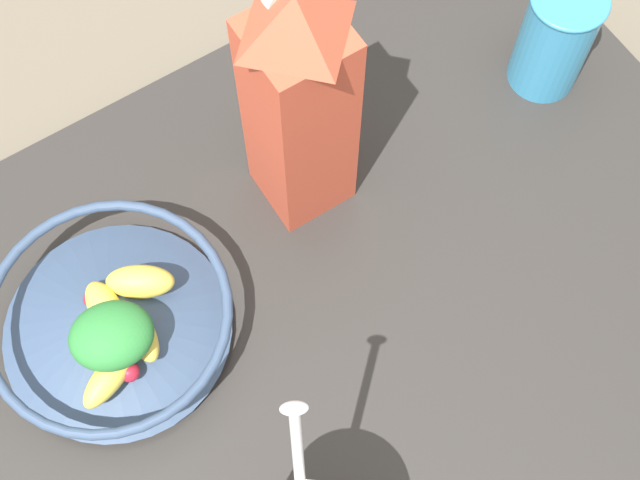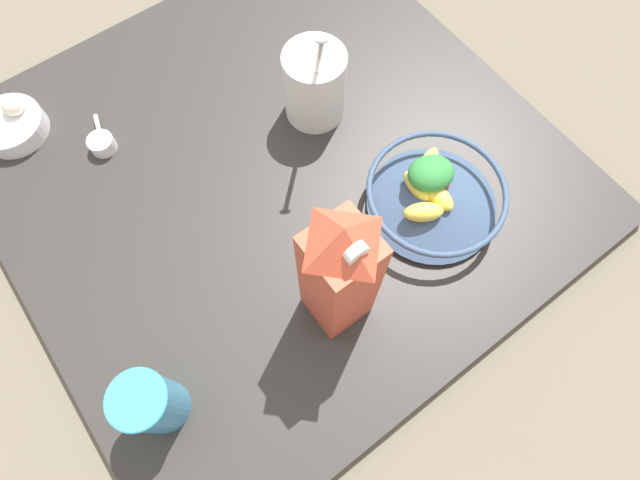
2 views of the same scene
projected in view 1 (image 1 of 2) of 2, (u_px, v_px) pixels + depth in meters
ground_plane at (393, 443)px, 0.85m from camera, size 6.00×6.00×0.00m
countertop at (394, 439)px, 0.83m from camera, size 0.92×0.92×0.03m
fruit_bowl at (113, 322)px, 0.82m from camera, size 0.23×0.23×0.09m
milk_carton at (299, 106)px, 0.78m from camera, size 0.08×0.08×0.30m
drinking_cup at (556, 37)px, 0.91m from camera, size 0.08×0.08×0.13m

